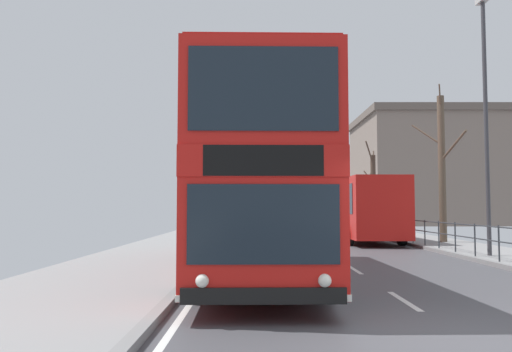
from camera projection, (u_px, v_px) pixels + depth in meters
ground at (408, 333)px, 6.94m from camera, size 15.80×140.00×0.20m
double_decker_bus_main at (257, 185)px, 13.09m from camera, size 2.92×11.27×4.44m
background_bus_far_lane at (362, 208)px, 26.52m from camera, size 2.77×9.72×3.15m
street_lamp_far_side at (487, 106)px, 17.35m from camera, size 0.28×0.60×8.85m
bare_tree_far_00 at (443, 166)px, 24.06m from camera, size 1.61×3.17×7.32m
bare_tree_far_02 at (374, 190)px, 35.30m from camera, size 1.16×2.39×6.13m
background_building_00 at (428, 169)px, 54.53m from camera, size 14.30×14.29×11.60m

